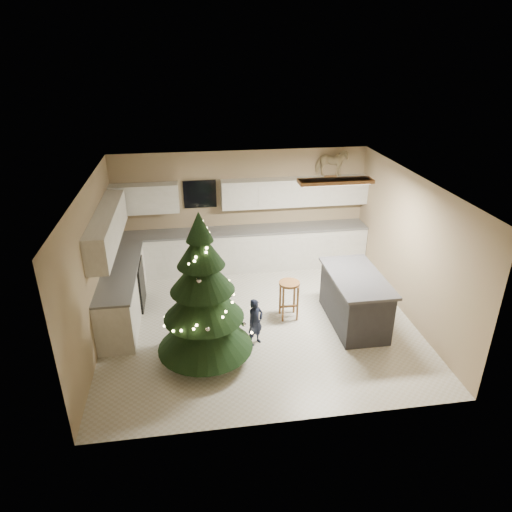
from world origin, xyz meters
The scene contains 8 objects.
ground_plane centered at (0.00, 0.00, 0.00)m, with size 5.50×5.50×0.00m, color beige.
room_shell centered at (0.02, 0.00, 1.75)m, with size 5.52×5.02×2.61m.
cabinetry centered at (-0.91, 1.65, 0.76)m, with size 5.50×3.20×2.00m.
island centered at (1.68, -0.29, 0.48)m, with size 0.90×1.70×0.95m.
bar_stool centered at (0.56, 0.05, 0.55)m, with size 0.38×0.38×0.73m.
christmas_tree centered at (-1.01, -0.95, 1.03)m, with size 1.57×1.51×2.50m.
toddler centered at (-0.16, -0.67, 0.42)m, with size 0.30×0.20×0.84m, color #191E35.
rocking_horse centered at (1.93, 2.32, 2.31)m, with size 0.73×0.46×0.59m.
Camera 1 is at (-1.10, -7.01, 4.61)m, focal length 32.00 mm.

